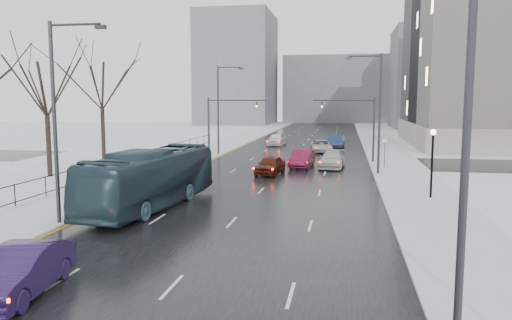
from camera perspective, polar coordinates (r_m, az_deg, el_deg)
The scene contains 27 objects.
road at distance 62.86m, azimuth 4.96°, elevation 1.19°, with size 16.00×150.00×0.04m, color black.
cross_road at distance 51.00m, azimuth 3.74°, elevation -0.13°, with size 130.00×10.00×0.04m, color black.
sidewalk_left at distance 64.64m, azimuth -4.35°, elevation 1.41°, with size 5.00×150.00×0.16m, color silver.
sidewalk_right at distance 62.80m, azimuth 14.55°, elevation 1.04°, with size 5.00×150.00×0.16m, color silver.
park_strip at distance 67.64m, azimuth -12.17°, elevation 1.50°, with size 14.00×150.00×0.12m, color white.
tree_park_d at distance 43.64m, azimuth -22.45°, elevation -1.87°, with size 8.75×8.75×12.50m, color black, non-canonical shape.
tree_park_e at distance 52.43m, azimuth -16.96°, elevation -0.25°, with size 9.45×9.45×13.50m, color black, non-canonical shape.
iron_fence at distance 37.65m, azimuth -19.61°, elevation -1.67°, with size 0.06×70.00×1.30m.
streetlight_r_near at distance 12.58m, azimuth 21.94°, elevation 3.45°, with size 2.95×0.25×10.00m.
streetlight_r_mid at distance 42.38m, azimuth 13.67°, elevation 5.84°, with size 2.95×0.25×10.00m.
streetlight_l_near at distance 26.21m, azimuth -21.64°, elevation 5.01°, with size 2.95×0.25×10.00m.
streetlight_l_far at distance 56.02m, azimuth -4.13°, elevation 6.24°, with size 2.95×0.25×10.00m.
lamppost_r_mid at distance 32.92m, azimuth 19.51°, elevation 0.72°, with size 0.36×0.36×4.28m.
mast_signal_right at distance 50.38m, azimuth 12.11°, elevation 4.31°, with size 6.10×0.33×6.50m.
mast_signal_left at distance 51.98m, azimuth -4.30°, elevation 4.51°, with size 6.10×0.33×6.50m.
no_uturn_sign at distance 46.61m, azimuth 14.52°, elevation 1.81°, with size 0.60×0.06×2.70m.
bldg_far_right at distance 119.51m, azimuth 21.17°, elevation 8.73°, with size 24.00×20.00×22.00m, color slate.
bldg_far_left at distance 130.49m, azimuth -2.15°, elevation 10.31°, with size 18.00×22.00×28.00m, color slate.
bldg_far_center at distance 142.34m, azimuth 9.56°, elevation 7.92°, with size 30.00×18.00×18.00m, color slate.
sedan_left_near at distance 17.94m, azimuth -25.30°, elevation -11.42°, with size 1.67×4.80×1.58m, color #28194B.
bus at distance 29.53m, azimuth -11.86°, elevation -2.07°, with size 2.84×12.15×3.38m, color #263F4B.
sedan_center_near at distance 41.78m, azimuth 1.64°, elevation -0.59°, with size 1.83×4.55×1.55m, color #44170B.
sedan_right_near at distance 46.26m, azimuth 5.28°, elevation 0.17°, with size 1.72×4.94×1.63m, color maroon.
sedan_right_cross at distance 60.05m, azimuth 7.46°, elevation 1.59°, with size 2.38×5.16×1.43m, color #AAA8AD.
sedan_right_far at distance 46.32m, azimuth 8.69°, elevation 0.05°, with size 2.12×5.21×1.51m, color #B8B7BB.
sedan_center_far at distance 68.02m, azimuth 2.40°, elevation 2.38°, with size 2.00×4.98×1.70m, color white.
sedan_right_distant at distance 65.64m, azimuth 9.13°, elevation 2.12°, with size 1.78×5.10×1.68m, color navy.
Camera 1 is at (5.60, -2.30, 6.27)m, focal length 35.00 mm.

